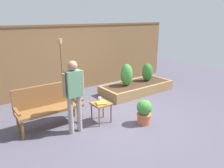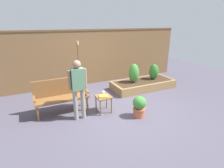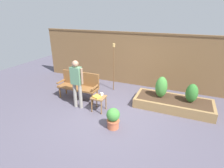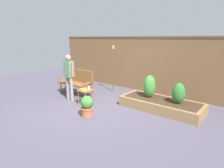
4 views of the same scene
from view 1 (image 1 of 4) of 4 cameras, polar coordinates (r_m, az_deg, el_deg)
name	(u,v)px [view 1 (image 1 of 4)]	position (r m, az deg, el deg)	size (l,w,h in m)	color
ground_plane	(115,118)	(5.42, 0.79, -8.95)	(14.00, 14.00, 0.00)	#514C5B
fence_back	(67,59)	(7.23, -11.71, 6.52)	(8.40, 0.14, 2.16)	brown
garden_bench	(48,103)	(5.09, -16.30, -4.77)	(1.44, 0.48, 0.94)	brown
side_table	(101,106)	(5.10, -2.83, -5.78)	(0.40, 0.40, 0.48)	olive
cup_on_table	(100,99)	(5.17, -3.17, -3.92)	(0.11, 0.07, 0.09)	white
book_on_table	(101,103)	(5.01, -2.77, -4.98)	(0.22, 0.19, 0.04)	gold
potted_boxwood	(144,111)	(5.11, 8.39, -7.02)	(0.35, 0.35, 0.58)	#C66642
raised_planter_bed	(137,88)	(7.22, 6.43, -0.96)	(2.40, 1.00, 0.30)	#997547
shrub_near_bench	(127,75)	(6.83, 3.84, 2.39)	(0.37, 0.37, 0.69)	brown
shrub_far_corner	(147,72)	(7.44, 9.22, 3.04)	(0.35, 0.35, 0.59)	brown
tiki_torch	(61,60)	(6.20, -13.09, 6.06)	(0.10, 0.10, 1.82)	brown
person_by_bench	(74,91)	(4.53, -9.94, -1.80)	(0.47, 0.20, 1.56)	gray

